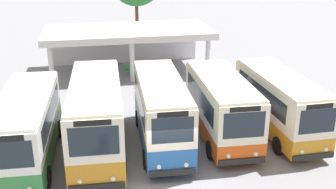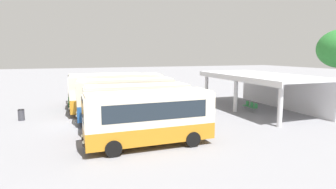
{
  "view_description": "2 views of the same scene",
  "coord_description": "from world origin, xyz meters",
  "px_view_note": "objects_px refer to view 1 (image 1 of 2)",
  "views": [
    {
      "loc": [
        -2.79,
        -14.61,
        9.57
      ],
      "look_at": [
        1.35,
        6.46,
        1.55
      ],
      "focal_mm": 43.4,
      "sensor_mm": 36.0,
      "label": 1
    },
    {
      "loc": [
        21.58,
        -0.54,
        5.29
      ],
      "look_at": [
        -2.66,
        8.22,
        1.5
      ],
      "focal_mm": 29.44,
      "sensor_mm": 36.0,
      "label": 2
    }
  ],
  "objects_px": {
    "city_bus_middle_cream": "(96,115)",
    "city_bus_second_in_row": "(27,126)",
    "waiting_chair_second_from_end": "(135,68)",
    "waiting_chair_end_by_column": "(127,69)",
    "city_bus_far_end_green": "(279,102)",
    "city_bus_fifth_blue": "(221,105)",
    "waiting_chair_middle_seat": "(144,68)",
    "city_bus_fourth_amber": "(161,109)"
  },
  "relations": [
    {
      "from": "city_bus_second_in_row",
      "to": "city_bus_fourth_amber",
      "type": "distance_m",
      "value": 6.33
    },
    {
      "from": "waiting_chair_end_by_column",
      "to": "waiting_chair_second_from_end",
      "type": "xyz_separation_m",
      "value": [
        0.65,
        0.01,
        0.0
      ]
    },
    {
      "from": "city_bus_second_in_row",
      "to": "waiting_chair_middle_seat",
      "type": "height_order",
      "value": "city_bus_second_in_row"
    },
    {
      "from": "city_bus_middle_cream",
      "to": "waiting_chair_middle_seat",
      "type": "height_order",
      "value": "city_bus_middle_cream"
    },
    {
      "from": "city_bus_middle_cream",
      "to": "city_bus_far_end_green",
      "type": "bearing_deg",
      "value": 1.61
    },
    {
      "from": "city_bus_middle_cream",
      "to": "city_bus_far_end_green",
      "type": "xyz_separation_m",
      "value": [
        9.47,
        0.27,
        -0.17
      ]
    },
    {
      "from": "waiting_chair_second_from_end",
      "to": "city_bus_second_in_row",
      "type": "bearing_deg",
      "value": -117.67
    },
    {
      "from": "waiting_chair_middle_seat",
      "to": "waiting_chair_end_by_column",
      "type": "bearing_deg",
      "value": 178.53
    },
    {
      "from": "city_bus_middle_cream",
      "to": "city_bus_fifth_blue",
      "type": "xyz_separation_m",
      "value": [
        6.31,
        0.33,
        -0.14
      ]
    },
    {
      "from": "city_bus_fourth_amber",
      "to": "waiting_chair_second_from_end",
      "type": "distance_m",
      "value": 11.75
    },
    {
      "from": "city_bus_middle_cream",
      "to": "waiting_chair_end_by_column",
      "type": "xyz_separation_m",
      "value": [
        2.58,
        11.85,
        -1.41
      ]
    },
    {
      "from": "city_bus_middle_cream",
      "to": "city_bus_second_in_row",
      "type": "bearing_deg",
      "value": -174.09
    },
    {
      "from": "waiting_chair_end_by_column",
      "to": "waiting_chair_middle_seat",
      "type": "distance_m",
      "value": 1.31
    },
    {
      "from": "city_bus_fourth_amber",
      "to": "waiting_chair_middle_seat",
      "type": "bearing_deg",
      "value": 86.41
    },
    {
      "from": "city_bus_second_in_row",
      "to": "city_bus_fourth_amber",
      "type": "bearing_deg",
      "value": 4.61
    },
    {
      "from": "city_bus_fourth_amber",
      "to": "waiting_chair_middle_seat",
      "type": "distance_m",
      "value": 11.73
    },
    {
      "from": "city_bus_second_in_row",
      "to": "waiting_chair_second_from_end",
      "type": "relative_size",
      "value": 8.96
    },
    {
      "from": "city_bus_fifth_blue",
      "to": "city_bus_fourth_amber",
      "type": "bearing_deg",
      "value": -177.32
    },
    {
      "from": "city_bus_middle_cream",
      "to": "waiting_chair_second_from_end",
      "type": "xyz_separation_m",
      "value": [
        3.23,
        11.86,
        -1.41
      ]
    },
    {
      "from": "city_bus_fourth_amber",
      "to": "city_bus_far_end_green",
      "type": "xyz_separation_m",
      "value": [
        6.31,
        0.08,
        -0.1
      ]
    },
    {
      "from": "city_bus_second_in_row",
      "to": "city_bus_fifth_blue",
      "type": "distance_m",
      "value": 9.49
    },
    {
      "from": "city_bus_fourth_amber",
      "to": "waiting_chair_second_from_end",
      "type": "relative_size",
      "value": 8.8
    },
    {
      "from": "city_bus_fourth_amber",
      "to": "city_bus_fifth_blue",
      "type": "bearing_deg",
      "value": 2.68
    },
    {
      "from": "city_bus_middle_cream",
      "to": "waiting_chair_second_from_end",
      "type": "height_order",
      "value": "city_bus_middle_cream"
    },
    {
      "from": "waiting_chair_end_by_column",
      "to": "city_bus_far_end_green",
      "type": "bearing_deg",
      "value": -59.26
    },
    {
      "from": "waiting_chair_second_from_end",
      "to": "waiting_chair_middle_seat",
      "type": "relative_size",
      "value": 1.0
    },
    {
      "from": "city_bus_far_end_green",
      "to": "city_bus_fifth_blue",
      "type": "bearing_deg",
      "value": 178.82
    },
    {
      "from": "city_bus_middle_cream",
      "to": "city_bus_fifth_blue",
      "type": "bearing_deg",
      "value": 3.0
    },
    {
      "from": "city_bus_far_end_green",
      "to": "waiting_chair_second_from_end",
      "type": "xyz_separation_m",
      "value": [
        -6.24,
        11.59,
        -1.25
      ]
    },
    {
      "from": "city_bus_fifth_blue",
      "to": "waiting_chair_middle_seat",
      "type": "distance_m",
      "value": 11.81
    },
    {
      "from": "city_bus_fifth_blue",
      "to": "waiting_chair_middle_seat",
      "type": "xyz_separation_m",
      "value": [
        -2.43,
        11.48,
        -1.27
      ]
    },
    {
      "from": "waiting_chair_second_from_end",
      "to": "waiting_chair_end_by_column",
      "type": "bearing_deg",
      "value": -179.26
    },
    {
      "from": "city_bus_middle_cream",
      "to": "city_bus_fifth_blue",
      "type": "relative_size",
      "value": 1.13
    },
    {
      "from": "city_bus_fifth_blue",
      "to": "waiting_chair_end_by_column",
      "type": "xyz_separation_m",
      "value": [
        -3.73,
        11.52,
        -1.27
      ]
    },
    {
      "from": "city_bus_far_end_green",
      "to": "city_bus_fourth_amber",
      "type": "bearing_deg",
      "value": -179.25
    },
    {
      "from": "waiting_chair_middle_seat",
      "to": "city_bus_far_end_green",
      "type": "bearing_deg",
      "value": -64.21
    },
    {
      "from": "city_bus_fifth_blue",
      "to": "waiting_chair_end_by_column",
      "type": "height_order",
      "value": "city_bus_fifth_blue"
    },
    {
      "from": "city_bus_middle_cream",
      "to": "city_bus_fourth_amber",
      "type": "relative_size",
      "value": 1.08
    },
    {
      "from": "city_bus_far_end_green",
      "to": "waiting_chair_end_by_column",
      "type": "distance_m",
      "value": 13.53
    },
    {
      "from": "waiting_chair_end_by_column",
      "to": "city_bus_fifth_blue",
      "type": "bearing_deg",
      "value": -72.04
    },
    {
      "from": "waiting_chair_end_by_column",
      "to": "city_bus_fourth_amber",
      "type": "bearing_deg",
      "value": -87.17
    },
    {
      "from": "waiting_chair_middle_seat",
      "to": "city_bus_middle_cream",
      "type": "bearing_deg",
      "value": -108.21
    }
  ]
}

